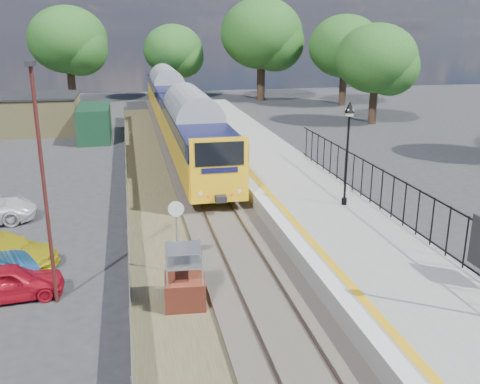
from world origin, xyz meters
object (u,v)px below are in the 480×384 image
object	(u,v)px
train	(176,106)
victorian_lamp_north	(348,129)
brick_plinth	(184,278)
car_yellow	(0,251)
car_red	(8,282)
speed_sign	(177,225)
carpark_lamp	(43,174)

from	to	relation	value
train	victorian_lamp_north	bearing A→B (deg)	-76.66
brick_plinth	car_yellow	size ratio (longest dim) A/B	0.47
car_red	car_yellow	xyz separation A→B (m)	(-0.78, 2.71, 0.03)
brick_plinth	car_red	size ratio (longest dim) A/B	0.59
car_red	car_yellow	size ratio (longest dim) A/B	0.80
train	speed_sign	size ratio (longest dim) A/B	14.71
victorian_lamp_north	carpark_lamp	world-z (taller)	carpark_lamp
victorian_lamp_north	speed_sign	size ratio (longest dim) A/B	1.66
train	car_yellow	size ratio (longest dim) A/B	9.53
carpark_lamp	car_yellow	bearing A→B (deg)	125.32
speed_sign	car_yellow	size ratio (longest dim) A/B	0.65
brick_plinth	carpark_lamp	bearing A→B (deg)	164.37
carpark_lamp	victorian_lamp_north	bearing A→B (deg)	22.42
victorian_lamp_north	brick_plinth	bearing A→B (deg)	-142.41
victorian_lamp_north	car_red	bearing A→B (deg)	-161.94
brick_plinth	speed_sign	size ratio (longest dim) A/B	0.73
victorian_lamp_north	car_red	xyz separation A→B (m)	(-13.34, -4.35, -3.71)
carpark_lamp	car_yellow	xyz separation A→B (m)	(-2.30, 3.24, -3.66)
train	car_red	bearing A→B (deg)	-106.76
victorian_lamp_north	speed_sign	distance (m)	8.98
train	speed_sign	bearing A→B (deg)	-95.47
train	car_red	size ratio (longest dim) A/B	11.86
brick_plinth	speed_sign	world-z (taller)	speed_sign
victorian_lamp_north	car_red	world-z (taller)	victorian_lamp_north
victorian_lamp_north	train	xyz separation A→B (m)	(-5.30, 22.35, -1.96)
victorian_lamp_north	car_yellow	world-z (taller)	victorian_lamp_north
carpark_lamp	car_red	xyz separation A→B (m)	(-1.52, 0.53, -3.70)
car_red	brick_plinth	bearing A→B (deg)	-112.03
victorian_lamp_north	speed_sign	xyz separation A→B (m)	(-7.80, -3.73, -2.41)
brick_plinth	car_yellow	distance (m)	7.69
victorian_lamp_north	carpark_lamp	distance (m)	12.79
train	car_red	xyz separation A→B (m)	(-8.04, -26.70, -1.76)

